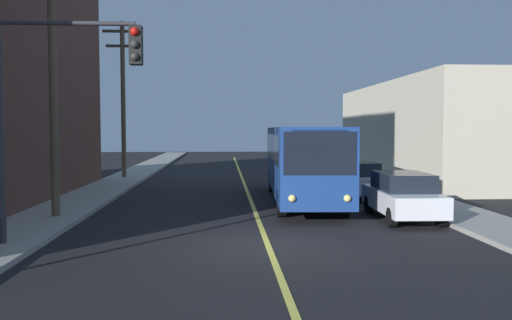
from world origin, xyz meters
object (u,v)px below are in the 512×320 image
parked_car_white (402,195)px  utility_pole_mid (123,92)px  parked_car_silver (356,179)px  fire_hydrant (424,193)px  utility_pole_near (52,43)px  city_bus (302,159)px  traffic_signal_left_corner (60,84)px

parked_car_white → utility_pole_mid: utility_pole_mid is taller
parked_car_silver → fire_hydrant: size_ratio=5.29×
utility_pole_near → utility_pole_mid: (-0.44, 15.02, -0.60)m
parked_car_silver → utility_pole_near: utility_pole_near is taller
utility_pole_mid → fire_hydrant: bearing=-41.9°
city_bus → utility_pole_mid: bearing=131.9°
city_bus → traffic_signal_left_corner: size_ratio=2.04×
utility_pole_near → traffic_signal_left_corner: bearing=-70.8°
city_bus → parked_car_white: city_bus is taller
parked_car_silver → utility_pole_near: (-11.84, -5.53, 5.20)m
city_bus → traffic_signal_left_corner: 11.86m
parked_car_silver → utility_pole_near: 14.07m
utility_pole_near → fire_hydrant: size_ratio=12.79×
utility_pole_near → city_bus: bearing=25.3°
parked_car_silver → parked_car_white: bearing=-89.1°
parked_car_silver → utility_pole_mid: 16.19m
city_bus → parked_car_white: (2.80, -4.90, -0.98)m
utility_pole_mid → traffic_signal_left_corner: size_ratio=1.60×
parked_car_silver → utility_pole_mid: utility_pole_mid is taller
city_bus → fire_hydrant: (4.65, -2.08, -1.23)m
utility_pole_near → fire_hydrant: bearing=9.3°
parked_car_silver → fire_hydrant: bearing=-59.3°
utility_pole_near → traffic_signal_left_corner: 4.99m
traffic_signal_left_corner → fire_hydrant: traffic_signal_left_corner is taller
parked_car_white → fire_hydrant: (1.85, 2.82, -0.26)m
city_bus → utility_pole_near: 10.96m
parked_car_white → parked_car_silver: (-0.10, 6.10, 0.00)m
utility_pole_near → utility_pole_mid: utility_pole_near is taller
city_bus → parked_car_white: bearing=-60.3°
fire_hydrant → utility_pole_mid: bearing=138.1°
traffic_signal_left_corner → parked_car_silver: bearing=44.0°
parked_car_white → traffic_signal_left_corner: 11.62m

